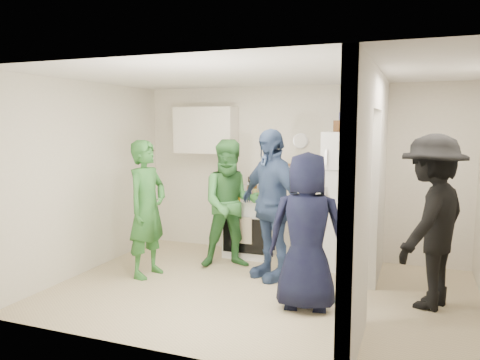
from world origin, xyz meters
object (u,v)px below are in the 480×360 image
object	(u,v)px
wicker_basket	(348,126)
yellow_cup_stack_top	(372,122)
person_denim	(271,204)
person_green_center	(231,204)
fridge	(353,200)
person_nook	(432,221)
person_green_left	(147,209)
stove	(250,228)
blue_bowl	(348,116)
person_navy	(307,231)

from	to	relation	value
wicker_basket	yellow_cup_stack_top	world-z (taller)	yellow_cup_stack_top
wicker_basket	yellow_cup_stack_top	bearing A→B (deg)	-25.11
person_denim	person_green_center	bearing A→B (deg)	-167.80
fridge	wicker_basket	xyz separation A→B (m)	(-0.10, 0.05, 1.00)
wicker_basket	person_nook	xyz separation A→B (m)	(1.06, -1.16, -0.99)
fridge	yellow_cup_stack_top	distance (m)	1.07
fridge	person_nook	size ratio (longest dim) A/B	1.00
person_denim	person_nook	bearing A→B (deg)	25.56
fridge	person_green_left	size ratio (longest dim) A/B	1.05
stove	blue_bowl	bearing A→B (deg)	0.83
blue_bowl	person_navy	xyz separation A→B (m)	(-0.15, -1.70, -1.21)
person_green_center	blue_bowl	bearing A→B (deg)	-4.75
wicker_basket	blue_bowl	distance (m)	0.13
yellow_cup_stack_top	person_denim	world-z (taller)	yellow_cup_stack_top
stove	fridge	xyz separation A→B (m)	(1.48, -0.03, 0.50)
person_green_center	person_denim	xyz separation A→B (m)	(0.64, -0.26, 0.07)
stove	fridge	size ratio (longest dim) A/B	0.46
person_green_center	person_denim	world-z (taller)	person_denim
wicker_basket	person_green_center	world-z (taller)	wicker_basket
yellow_cup_stack_top	person_denim	xyz separation A→B (m)	(-1.12, -0.73, -1.02)
person_green_left	person_nook	xyz separation A→B (m)	(3.36, 0.19, 0.05)
stove	person_denim	distance (m)	1.16
person_green_left	person_navy	distance (m)	2.17
wicker_basket	blue_bowl	world-z (taller)	blue_bowl
person_green_left	person_navy	world-z (taller)	person_green_left
person_green_center	person_denim	size ratio (longest dim) A/B	0.92
stove	person_nook	xyz separation A→B (m)	(2.44, -1.14, 0.50)
person_green_left	person_denim	distance (m)	1.57
person_green_left	person_denim	size ratio (longest dim) A/B	0.92
wicker_basket	blue_bowl	xyz separation A→B (m)	(0.00, 0.00, 0.13)
wicker_basket	fridge	bearing A→B (deg)	-26.57
fridge	person_nook	distance (m)	1.47
blue_bowl	person_green_left	bearing A→B (deg)	-149.50
yellow_cup_stack_top	blue_bowl	bearing A→B (deg)	154.89
person_green_left	person_green_center	xyz separation A→B (m)	(0.86, 0.74, -0.00)
person_denim	person_nook	world-z (taller)	person_denim
fridge	blue_bowl	bearing A→B (deg)	153.43
person_denim	person_navy	bearing A→B (deg)	-17.34
person_green_center	person_denim	distance (m)	0.69
yellow_cup_stack_top	wicker_basket	bearing A→B (deg)	154.89
fridge	person_green_center	bearing A→B (deg)	-159.75
fridge	yellow_cup_stack_top	world-z (taller)	yellow_cup_stack_top
fridge	person_nook	bearing A→B (deg)	-49.24
fridge	person_denim	bearing A→B (deg)	-137.57
blue_bowl	person_green_left	xyz separation A→B (m)	(-2.30, -1.36, -1.17)
stove	person_navy	world-z (taller)	person_navy
fridge	person_nook	xyz separation A→B (m)	(0.96, -1.11, 0.00)
yellow_cup_stack_top	person_navy	bearing A→B (deg)	-107.01
yellow_cup_stack_top	person_green_center	world-z (taller)	yellow_cup_stack_top
blue_bowl	yellow_cup_stack_top	distance (m)	0.36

